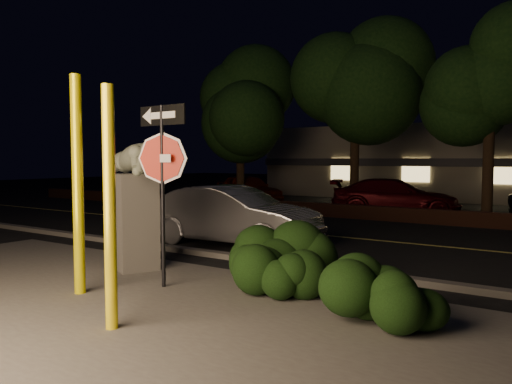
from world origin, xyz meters
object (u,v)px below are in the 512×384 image
Objects in this scene: silver_sedan at (232,216)px; parked_car_darkred at (395,197)px; signpost at (162,159)px; parked_car_red at (248,189)px; yellow_pole_left at (78,186)px; sculpture at (136,191)px; yellow_pole_right at (110,209)px.

silver_sedan is 8.98m from parked_car_darkred.
signpost is 0.73× the size of parked_car_red.
yellow_pole_left reaches higher than parked_car_red.
parked_car_darkred is (1.04, 12.26, -0.85)m from sculpture.
yellow_pole_right reaches higher than sculpture.
sculpture is at bearing 156.81° from signpost.
signpost is at bearing 116.29° from yellow_pole_right.
silver_sedan is at bearing 97.99° from yellow_pole_left.
yellow_pole_left is at bearing -175.41° from silver_sedan.
yellow_pole_left is 0.83× the size of parked_car_red.
parked_car_red is 7.49m from parked_car_darkred.
silver_sedan is 1.08× the size of parked_car_red.
parked_car_red is 0.87× the size of parked_car_darkred.
sculpture reaches higher than parked_car_red.
yellow_pole_left is 1.14× the size of signpost.
yellow_pole_left is 5.21m from silver_sedan.
sculpture is at bearing 157.43° from parked_car_darkred.
sculpture is 0.60× the size of parked_car_red.
yellow_pole_left is at bearing -131.67° from parked_car_red.
signpost reaches higher than parked_car_red.
sculpture is 3.46m from silver_sedan.
parked_car_red is (-7.77, 13.69, -1.46)m from signpost.
parked_car_darkred is at bearing 87.92° from yellow_pole_left.
yellow_pole_left is at bearing -125.91° from signpost.
yellow_pole_left is 1.40m from signpost.
silver_sedan reaches higher than parked_car_red.
signpost is 0.63× the size of parked_car_darkred.
yellow_pole_left reaches higher than yellow_pole_right.
yellow_pole_right reaches higher than parked_car_darkred.
parked_car_darkred is (-0.32, 12.91, -1.47)m from signpost.
yellow_pole_right reaches higher than parked_car_red.
yellow_pole_left reaches higher than silver_sedan.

